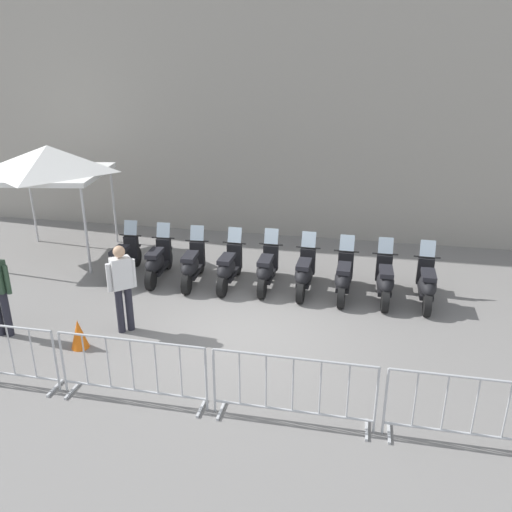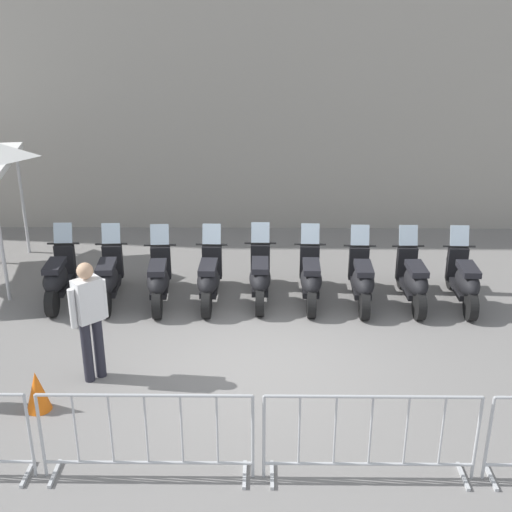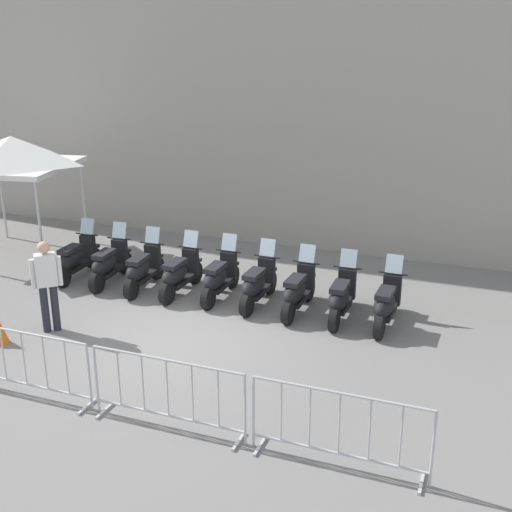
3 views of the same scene
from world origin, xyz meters
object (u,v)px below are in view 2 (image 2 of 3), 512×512
at_px(motorcycle_3, 209,279).
at_px(officer_mid_plaza, 89,315).
at_px(motorcycle_6, 362,280).
at_px(traffic_cone, 37,391).
at_px(motorcycle_1, 109,278).
at_px(barrier_segment_1, 147,436).
at_px(motorcycle_2, 159,279).
at_px(motorcycle_4, 260,277).
at_px(motorcycle_5, 311,278).
at_px(motorcycle_7, 413,280).
at_px(motorcycle_0, 59,277).
at_px(barrier_segment_2, 370,438).
at_px(motorcycle_8, 464,281).

relative_size(motorcycle_3, officer_mid_plaza, 0.99).
relative_size(motorcycle_6, traffic_cone, 3.12).
distance_m(motorcycle_1, barrier_segment_1, 4.62).
height_order(motorcycle_2, officer_mid_plaza, officer_mid_plaza).
height_order(motorcycle_4, motorcycle_5, same).
xyz_separation_m(motorcycle_5, traffic_cone, (-4.18, -2.49, -0.18)).
relative_size(motorcycle_2, motorcycle_7, 1.00).
relative_size(motorcycle_1, motorcycle_6, 1.01).
relative_size(motorcycle_4, traffic_cone, 3.12).
bearing_deg(motorcycle_0, barrier_segment_2, -53.59).
xyz_separation_m(motorcycle_0, motorcycle_6, (5.08, -0.96, 0.00)).
relative_size(barrier_segment_2, officer_mid_plaza, 1.33).
height_order(motorcycle_1, motorcycle_2, same).
bearing_deg(motorcycle_8, traffic_cone, -163.65).
height_order(motorcycle_4, motorcycle_7, same).
height_order(motorcycle_4, barrier_segment_2, motorcycle_4).
height_order(motorcycle_0, barrier_segment_2, motorcycle_0).
distance_m(motorcycle_0, traffic_cone, 3.25).
relative_size(motorcycle_7, motorcycle_8, 1.00).
distance_m(motorcycle_7, barrier_segment_1, 5.78).
distance_m(motorcycle_6, barrier_segment_2, 4.40).
distance_m(motorcycle_4, motorcycle_8, 3.45).
xyz_separation_m(motorcycle_7, officer_mid_plaza, (-5.20, -1.49, 0.53)).
xyz_separation_m(motorcycle_1, motorcycle_5, (3.39, -0.58, 0.00)).
height_order(motorcycle_5, officer_mid_plaza, officer_mid_plaza).
bearing_deg(officer_mid_plaza, barrier_segment_1, -71.89).
distance_m(motorcycle_4, motorcycle_6, 1.73).
bearing_deg(motorcycle_5, motorcycle_0, 170.01).
xyz_separation_m(motorcycle_3, barrier_segment_1, (-1.10, -4.27, 0.07)).
height_order(motorcycle_4, motorcycle_6, same).
relative_size(officer_mid_plaza, traffic_cone, 3.15).
height_order(motorcycle_0, motorcycle_5, same).
xyz_separation_m(motorcycle_0, traffic_cone, (0.06, -3.24, -0.18)).
xyz_separation_m(barrier_segment_1, barrier_segment_2, (2.38, -0.42, 0.00)).
bearing_deg(barrier_segment_2, motorcycle_1, 120.62).
bearing_deg(officer_mid_plaza, traffic_cone, -136.29).
bearing_deg(motorcycle_4, traffic_cone, -141.14).
bearing_deg(motorcycle_3, officer_mid_plaza, -130.43).
height_order(motorcycle_3, motorcycle_6, same).
height_order(motorcycle_0, motorcycle_2, same).
bearing_deg(motorcycle_4, motorcycle_2, 173.87).
xyz_separation_m(motorcycle_0, motorcycle_4, (3.40, -0.54, 0.00)).
distance_m(motorcycle_0, officer_mid_plaza, 2.75).
bearing_deg(motorcycle_4, motorcycle_7, -12.62).
bearing_deg(motorcycle_0, motorcycle_4, -9.09).
bearing_deg(motorcycle_7, barrier_segment_1, -141.06).
bearing_deg(motorcycle_1, barrier_segment_2, -59.38).
xyz_separation_m(motorcycle_5, barrier_segment_1, (-2.81, -4.00, 0.07)).
xyz_separation_m(motorcycle_1, motorcycle_2, (0.84, -0.20, 0.00)).
height_order(motorcycle_2, motorcycle_7, same).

